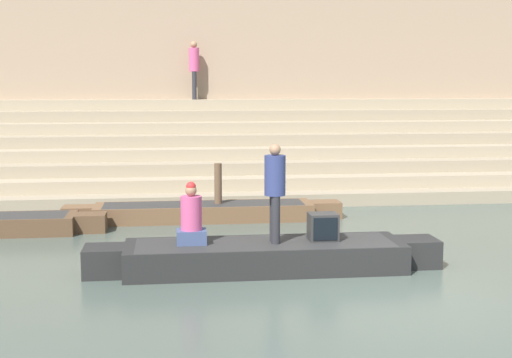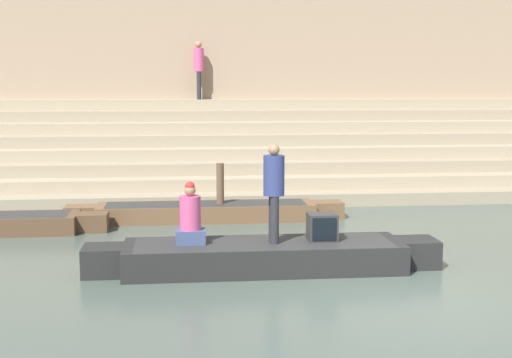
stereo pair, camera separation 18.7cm
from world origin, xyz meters
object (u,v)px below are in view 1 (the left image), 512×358
Objects in this scene: tv_set at (323,227)px; mooring_post at (218,192)px; rowboat_main at (265,255)px; person_on_steps at (194,66)px; person_standing at (275,186)px; moored_boat_distant at (204,211)px; person_rowing at (191,219)px.

mooring_post is (-1.46, 4.42, -0.05)m from tv_set.
rowboat_main is at bearing -84.07° from mooring_post.
tv_set is 11.57m from person_on_steps.
person_standing is 0.26× the size of moored_boat_distant.
person_on_steps is at bearing 87.86° from moored_boat_distant.
mooring_post is at bearing 114.51° from tv_set.
moored_boat_distant is at bearing -179.14° from mooring_post.
rowboat_main is 1.09m from tv_set.
mooring_post is at bearing 94.35° from person_standing.
mooring_post is 0.72× the size of person_on_steps.
person_rowing is 4.48m from mooring_post.
person_standing is 1.47m from person_rowing.
mooring_post is at bearing 88.92° from person_rowing.
person_standing is at bearing -169.65° from tv_set.
person_rowing reaches higher than tv_set.
moored_boat_distant is (-1.78, 4.42, -0.50)m from tv_set.
moored_boat_distant is at bearing 98.35° from person_standing.
mooring_post reaches higher than tv_set.
rowboat_main is 4.52m from mooring_post.
person_standing reaches higher than moored_boat_distant.
rowboat_main is 1.36m from person_rowing.
rowboat_main is at bearing 174.47° from person_standing.
mooring_post reaches higher than moored_boat_distant.
tv_set is 4.79m from moored_boat_distant.
tv_set is at bearing 0.41° from person_standing.
person_rowing is at bearing -99.49° from mooring_post.
mooring_post reaches higher than rowboat_main.
person_on_steps is at bearing 96.04° from person_rowing.
person_on_steps is (0.04, 6.64, 3.42)m from moored_boat_distant.
person_rowing is 2.20m from tv_set.
person_on_steps is (-0.28, 6.63, 2.97)m from mooring_post.
person_standing is 1.59× the size of person_rowing.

